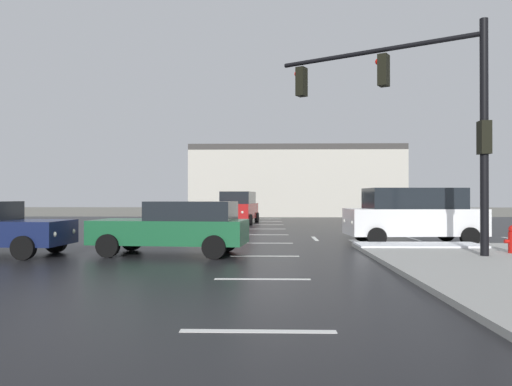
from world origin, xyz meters
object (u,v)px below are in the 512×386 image
traffic_signal_mast (420,103)px  sedan_green (176,226)px  suv_white (413,214)px  suv_red (238,207)px

traffic_signal_mast → sedan_green: size_ratio=1.38×
suv_white → suv_red: (-7.21, 13.23, 0.00)m
sedan_green → suv_red: size_ratio=0.94×
sedan_green → suv_white: size_ratio=0.95×
traffic_signal_mast → suv_red: (-6.34, 16.99, -3.36)m
sedan_green → suv_red: bearing=-86.9°
suv_white → suv_red: 15.07m
suv_red → sedan_green: bearing=2.9°
suv_white → suv_red: same height
traffic_signal_mast → suv_red: traffic_signal_mast is taller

